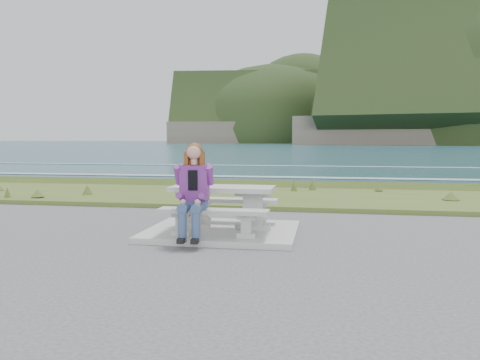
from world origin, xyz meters
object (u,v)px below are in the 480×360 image
Objects in this scene: picnic_table at (222,196)px; bench_seaward at (230,204)px; seated_woman at (193,203)px; bench_landward at (213,215)px.

picnic_table reaches higher than bench_seaward.
bench_seaward is (0.00, 0.70, -0.23)m from picnic_table.
picnic_table is 1.19× the size of seated_woman.
bench_landward is 1.00× the size of bench_seaward.
bench_landward is at bearing -90.00° from picnic_table.
bench_landward is 1.40m from bench_seaward.
seated_woman reaches higher than bench_landward.
picnic_table is at bearing -90.00° from bench_seaward.
picnic_table is at bearing 90.00° from bench_landward.
bench_seaward is at bearing 74.67° from seated_woman.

